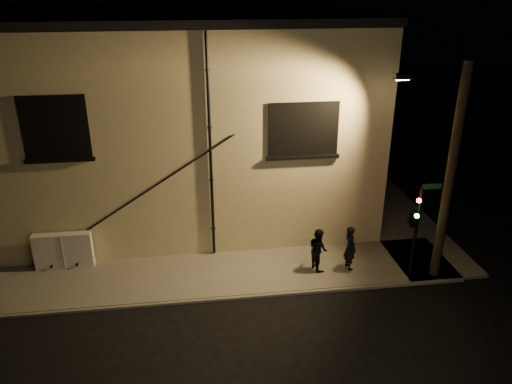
{
  "coord_description": "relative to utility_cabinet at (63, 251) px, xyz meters",
  "views": [
    {
      "loc": [
        -2.5,
        -14.15,
        10.04
      ],
      "look_at": [
        -0.3,
        1.8,
        3.13
      ],
      "focal_mm": 35.0,
      "sensor_mm": 36.0,
      "label": 1
    }
  ],
  "objects": [
    {
      "name": "sidewalk",
      "position": [
        8.57,
        1.69,
        -0.75
      ],
      "size": [
        21.0,
        16.0,
        0.12
      ],
      "color": "slate",
      "rests_on": "ground"
    },
    {
      "name": "ground",
      "position": [
        7.35,
        -2.7,
        -0.81
      ],
      "size": [
        90.0,
        90.0,
        0.0
      ],
      "primitive_type": "plane",
      "color": "black"
    },
    {
      "name": "pedestrian_a",
      "position": [
        10.44,
        -1.52,
        0.17
      ],
      "size": [
        0.52,
        0.69,
        1.72
      ],
      "primitive_type": "imported",
      "rotation": [
        0.0,
        0.0,
        1.76
      ],
      "color": "black",
      "rests_on": "sidewalk"
    },
    {
      "name": "traffic_signal",
      "position": [
        12.31,
        -2.37,
        1.7
      ],
      "size": [
        1.39,
        2.09,
        3.54
      ],
      "color": "black",
      "rests_on": "sidewalk"
    },
    {
      "name": "building",
      "position": [
        4.35,
        6.29,
        3.6
      ],
      "size": [
        16.2,
        12.23,
        8.8
      ],
      "color": "beige",
      "rests_on": "ground"
    },
    {
      "name": "utility_cabinet",
      "position": [
        0.0,
        0.0,
        0.0
      ],
      "size": [
        2.09,
        0.35,
        1.37
      ],
      "primitive_type": "cube",
      "color": "silver",
      "rests_on": "sidewalk"
    },
    {
      "name": "streetlamp_pole",
      "position": [
        13.34,
        -2.29,
        3.27
      ],
      "size": [
        2.06,
        1.4,
        7.75
      ],
      "color": "black",
      "rests_on": "ground"
    },
    {
      "name": "pedestrian_b",
      "position": [
        9.28,
        -1.38,
        0.12
      ],
      "size": [
        0.8,
        0.92,
        1.62
      ],
      "primitive_type": "imported",
      "rotation": [
        0.0,
        0.0,
        1.85
      ],
      "color": "black",
      "rests_on": "sidewalk"
    }
  ]
}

